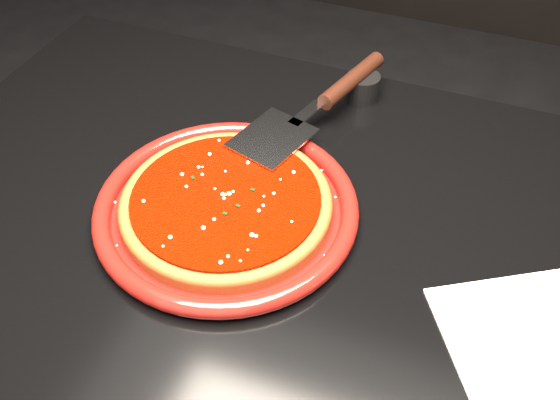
% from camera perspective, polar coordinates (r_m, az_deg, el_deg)
% --- Properties ---
extents(plate, '(0.44, 0.44, 0.02)m').
position_cam_1_polar(plate, '(0.78, -4.91, -0.72)').
color(plate, maroon).
rests_on(plate, table).
extents(pizza_crust, '(0.35, 0.35, 0.01)m').
position_cam_1_polar(pizza_crust, '(0.78, -4.93, -0.52)').
color(pizza_crust, brown).
rests_on(pizza_crust, plate).
extents(pizza_crust_rim, '(0.35, 0.35, 0.02)m').
position_cam_1_polar(pizza_crust_rim, '(0.77, -4.96, -0.18)').
color(pizza_crust_rim, brown).
rests_on(pizza_crust_rim, plate).
extents(pizza_sauce, '(0.31, 0.31, 0.01)m').
position_cam_1_polar(pizza_sauce, '(0.77, -4.98, 0.07)').
color(pizza_sauce, '#710E00').
rests_on(pizza_sauce, plate).
extents(parmesan_dusting, '(0.23, 0.23, 0.01)m').
position_cam_1_polar(parmesan_dusting, '(0.76, -5.01, 0.42)').
color(parmesan_dusting, '#FDEFC4').
rests_on(parmesan_dusting, plate).
extents(basil_flecks, '(0.21, 0.21, 0.00)m').
position_cam_1_polar(basil_flecks, '(0.77, -5.01, 0.37)').
color(basil_flecks, black).
rests_on(basil_flecks, plate).
extents(pizza_server, '(0.19, 0.37, 0.03)m').
position_cam_1_polar(pizza_server, '(0.89, 3.38, 8.70)').
color(pizza_server, silver).
rests_on(pizza_server, plate).
extents(napkin_a, '(0.25, 0.25, 0.00)m').
position_cam_1_polar(napkin_a, '(0.72, 22.43, -12.35)').
color(napkin_a, white).
rests_on(napkin_a, table).
extents(ramekin, '(0.06, 0.06, 0.04)m').
position_cam_1_polar(ramekin, '(0.97, 7.56, 10.21)').
color(ramekin, black).
rests_on(ramekin, table).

